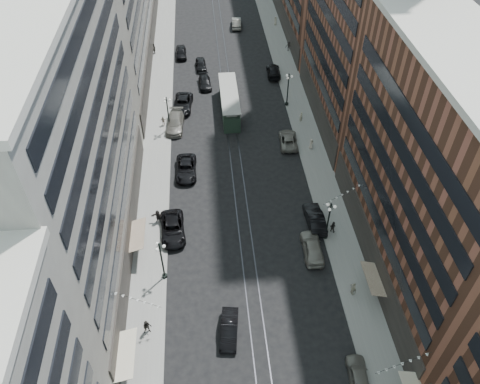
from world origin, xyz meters
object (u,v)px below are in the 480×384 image
object	(u,v)px
car_4	(358,376)
car_extra_0	(183,104)
pedestrian_7	(333,227)
pedestrian_8	(301,117)
lamppost_sw_far	(162,259)
car_10	(315,218)
lamppost_se_far	(328,220)
pedestrian_extra_0	(311,144)
car_2	(173,229)
lamppost_sw_mid	(168,112)
car_7	(186,169)
car_extra_2	(312,247)
car_9	(181,52)
lamppost_se_mid	(288,88)
car_13	(201,64)
pedestrian_6	(163,121)
car_14	(236,23)
streetcar	(229,103)
pedestrian_extra_2	(154,48)
car_extra_1	(205,83)
car_11	(288,140)
pedestrian_extra_1	(275,21)
pedestrian_5	(158,216)
car_5	(229,329)
pedestrian_4	(353,289)
pedestrian_2	(147,327)
car_8	(175,123)
car_12	(273,71)
pedestrian_9	(289,46)

from	to	relation	value
car_4	car_extra_0	distance (m)	48.13
pedestrian_7	pedestrian_8	world-z (taller)	pedestrian_8
lamppost_sw_far	car_10	size ratio (longest dim) A/B	1.04
lamppost_se_far	pedestrian_extra_0	bearing A→B (deg)	84.42
car_10	car_2	bearing A→B (deg)	-1.35
lamppost_sw_mid	car_7	world-z (taller)	lamppost_sw_mid
lamppost_sw_far	car_extra_2	bearing A→B (deg)	6.96
car_9	car_extra_0	size ratio (longest dim) A/B	0.79
lamppost_se_mid	car_9	world-z (taller)	lamppost_se_mid
car_13	pedestrian_extra_0	size ratio (longest dim) A/B	2.92
car_13	pedestrian_6	xyz separation A→B (m)	(-6.08, -17.03, 0.15)
car_14	car_extra_2	distance (m)	59.78
streetcar	car_2	xyz separation A→B (m)	(-8.40, -24.98, -0.72)
car_4	pedestrian_6	bearing A→B (deg)	-59.93
car_13	car_9	bearing A→B (deg)	123.62
pedestrian_8	lamppost_sw_mid	bearing A→B (deg)	-26.20
streetcar	car_13	bearing A→B (deg)	106.30
car_14	pedestrian_extra_2	bearing A→B (deg)	35.63
car_extra_1	car_13	bearing A→B (deg)	91.10
car_9	car_extra_1	xyz separation A→B (m)	(4.03, -10.92, -0.12)
lamppost_se_far	pedestrian_6	size ratio (longest dim) A/B	3.67
lamppost_sw_far	car_2	distance (m)	6.71
pedestrian_extra_2	car_7	bearing A→B (deg)	-167.30
car_2	pedestrian_extra_2	world-z (taller)	pedestrian_extra_2
car_2	pedestrian_6	size ratio (longest dim) A/B	3.95
car_11	pedestrian_6	xyz separation A→B (m)	(-17.93, 6.06, 0.17)
car_extra_0	pedestrian_extra_1	size ratio (longest dim) A/B	3.56
lamppost_se_mid	car_2	size ratio (longest dim) A/B	0.93
pedestrian_5	car_11	bearing A→B (deg)	53.51
lamppost_se_far	car_extra_1	distance (m)	37.35
car_5	pedestrian_extra_0	size ratio (longest dim) A/B	3.07
lamppost_sw_mid	pedestrian_4	world-z (taller)	lamppost_sw_mid
lamppost_sw_far	lamppost_se_far	bearing A→B (deg)	12.26
pedestrian_2	pedestrian_7	world-z (taller)	pedestrian_2
pedestrian_2	pedestrian_4	bearing A→B (deg)	2.82
car_10	car_11	size ratio (longest dim) A/B	1.00
pedestrian_5	pedestrian_8	world-z (taller)	pedestrian_5
car_8	pedestrian_8	xyz separation A→B (m)	(18.94, -0.32, 0.11)
car_5	car_extra_0	world-z (taller)	car_extra_0
car_4	car_12	xyz separation A→B (m)	(0.00, 54.51, 0.05)
car_11	pedestrian_2	bearing A→B (deg)	61.47
lamppost_sw_far	car_extra_0	bearing A→B (deg)	86.64
lamppost_sw_far	car_13	xyz separation A→B (m)	(5.13, 45.17, -2.35)
pedestrian_6	car_5	bearing A→B (deg)	100.26
car_extra_0	lamppost_se_far	bearing A→B (deg)	-53.42
car_2	car_13	world-z (taller)	car_2
pedestrian_8	lamppost_se_mid	bearing A→B (deg)	-101.15
pedestrian_7	pedestrian_9	size ratio (longest dim) A/B	0.85
car_extra_1	car_8	bearing A→B (deg)	-116.28
lamppost_se_mid	pedestrian_8	bearing A→B (deg)	-74.51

